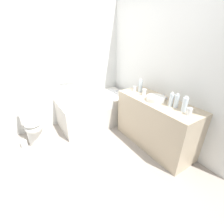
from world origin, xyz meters
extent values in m
plane|color=#9E9389|center=(0.00, 0.00, 0.00)|extent=(3.91, 3.91, 0.00)
cube|color=silver|center=(0.00, 1.34, 1.23)|extent=(3.31, 0.10, 2.46)
cube|color=silver|center=(1.51, 0.00, 1.23)|extent=(0.10, 2.98, 2.46)
cube|color=silver|center=(0.65, 0.89, 0.30)|extent=(1.50, 0.79, 0.60)
cube|color=white|center=(0.65, 0.89, 0.56)|extent=(1.23, 0.57, 0.09)
cylinder|color=#BBBBC0|center=(1.24, 0.89, 0.64)|extent=(0.09, 0.03, 0.03)
cylinder|color=#BBBBC0|center=(0.60, 1.26, 1.08)|extent=(0.19, 0.03, 0.47)
cylinder|color=#BBBBC0|center=(0.24, 1.26, 0.92)|extent=(0.31, 0.03, 0.03)
cube|color=white|center=(0.77, 0.51, 0.55)|extent=(0.22, 0.03, 0.20)
cylinder|color=white|center=(-0.59, 0.84, 0.18)|extent=(0.27, 0.27, 0.36)
ellipsoid|color=white|center=(-0.59, 0.80, 0.36)|extent=(0.31, 0.40, 0.15)
ellipsoid|color=white|center=(-0.59, 0.80, 0.45)|extent=(0.29, 0.38, 0.02)
cube|color=white|center=(-0.59, 1.04, 0.53)|extent=(0.35, 0.19, 0.35)
cylinder|color=#A7A7AC|center=(-0.59, 1.04, 0.71)|extent=(0.03, 0.03, 0.01)
cube|color=tan|center=(1.18, -0.33, 0.43)|extent=(0.55, 1.44, 0.86)
cylinder|color=white|center=(1.14, -0.31, 0.89)|extent=(0.30, 0.30, 0.07)
cylinder|color=#ABABB0|center=(1.33, -0.31, 0.89)|extent=(0.02, 0.02, 0.06)
cylinder|color=#ABABB0|center=(1.28, -0.31, 0.91)|extent=(0.11, 0.02, 0.02)
cylinder|color=#ABABB0|center=(1.33, -0.37, 0.88)|extent=(0.03, 0.03, 0.04)
cylinder|color=#ABABB0|center=(1.33, -0.25, 0.88)|extent=(0.03, 0.03, 0.04)
cylinder|color=silver|center=(1.17, -0.58, 0.95)|extent=(0.06, 0.06, 0.19)
cylinder|color=white|center=(1.17, -0.58, 1.06)|extent=(0.03, 0.03, 0.02)
cylinder|color=silver|center=(1.19, -0.79, 0.96)|extent=(0.07, 0.07, 0.20)
cylinder|color=white|center=(1.19, -0.79, 1.07)|extent=(0.04, 0.04, 0.02)
cylinder|color=silver|center=(1.20, -0.65, 0.95)|extent=(0.06, 0.06, 0.19)
cylinder|color=white|center=(1.20, -0.65, 1.06)|extent=(0.04, 0.04, 0.02)
cylinder|color=silver|center=(1.21, 0.13, 0.96)|extent=(0.07, 0.07, 0.21)
cylinder|color=white|center=(1.21, 0.13, 1.08)|extent=(0.04, 0.04, 0.02)
cylinder|color=white|center=(1.15, 0.21, 0.90)|extent=(0.07, 0.07, 0.09)
cylinder|color=white|center=(1.15, -0.04, 0.91)|extent=(0.07, 0.07, 0.10)
cylinder|color=white|center=(1.16, -0.89, 0.91)|extent=(0.07, 0.07, 0.10)
cylinder|color=white|center=(-0.81, 0.81, 0.06)|extent=(0.11, 0.11, 0.13)
camera|label=1|loc=(-0.68, -1.89, 1.85)|focal=25.25mm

